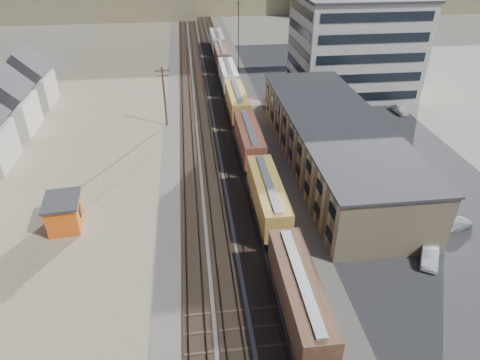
{
  "coord_description": "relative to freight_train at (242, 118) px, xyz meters",
  "views": [
    {
      "loc": [
        -4.41,
        -26.33,
        29.81
      ],
      "look_at": [
        1.02,
        17.57,
        3.0
      ],
      "focal_mm": 32.0,
      "sensor_mm": 36.0,
      "label": 1
    }
  ],
  "objects": [
    {
      "name": "parked_car_far",
      "position": [
        29.41,
        5.35,
        -2.07
      ],
      "size": [
        2.08,
        4.39,
        1.45
      ],
      "primitive_type": "imported",
      "rotation": [
        0.0,
        0.0,
        0.09
      ],
      "color": "silver",
      "rests_on": "ground"
    },
    {
      "name": "asphalt_lot",
      "position": [
        18.2,
        -1.84,
        -2.77
      ],
      "size": [
        26.0,
        120.0,
        0.04
      ],
      "primitive_type": "cube",
      "color": "#232326",
      "rests_on": "ground"
    },
    {
      "name": "ballast_bed",
      "position": [
        -3.8,
        13.16,
        -2.76
      ],
      "size": [
        18.0,
        200.0,
        0.06
      ],
      "primitive_type": "cube",
      "color": "#4C4742",
      "rests_on": "ground"
    },
    {
      "name": "maintenance_shed",
      "position": [
        -23.01,
        -21.95,
        -0.94
      ],
      "size": [
        4.3,
        5.3,
        3.61
      ],
      "color": "#D25213",
      "rests_on": "ground"
    },
    {
      "name": "warehouse",
      "position": [
        11.18,
        -11.84,
        0.86
      ],
      "size": [
        12.4,
        40.4,
        7.25
      ],
      "color": "tan",
      "rests_on": "ground"
    },
    {
      "name": "radio_mast",
      "position": [
        2.2,
        23.16,
        6.33
      ],
      "size": [
        1.2,
        0.16,
        18.0
      ],
      "color": "black",
      "rests_on": "ground"
    },
    {
      "name": "parked_car_silver",
      "position": [
        20.54,
        -27.9,
        -2.13
      ],
      "size": [
        4.91,
        3.1,
        1.33
      ],
      "primitive_type": "imported",
      "rotation": [
        0.0,
        0.0,
        1.87
      ],
      "color": "#AEB1B6",
      "rests_on": "ground"
    },
    {
      "name": "office_tower",
      "position": [
        24.15,
        18.11,
        6.47
      ],
      "size": [
        22.6,
        18.6,
        18.45
      ],
      "color": "#9E998E",
      "rests_on": "ground"
    },
    {
      "name": "ground",
      "position": [
        -3.8,
        -36.84,
        -2.79
      ],
      "size": [
        300.0,
        300.0,
        0.0
      ],
      "primitive_type": "plane",
      "color": "#6B6356",
      "rests_on": "ground"
    },
    {
      "name": "freight_train",
      "position": [
        0.0,
        0.0,
        0.0
      ],
      "size": [
        3.0,
        119.74,
        4.46
      ],
      "color": "black",
      "rests_on": "ground"
    },
    {
      "name": "parked_car_blue",
      "position": [
        22.01,
        10.26,
        -2.06
      ],
      "size": [
        5.06,
        5.75,
        1.48
      ],
      "primitive_type": "imported",
      "rotation": [
        0.0,
        0.0,
        0.61
      ],
      "color": "navy",
      "rests_on": "ground"
    },
    {
      "name": "rail_tracks",
      "position": [
        -4.35,
        13.16,
        -2.68
      ],
      "size": [
        11.4,
        200.0,
        0.24
      ],
      "color": "black",
      "rests_on": "ground"
    },
    {
      "name": "dirt_yard",
      "position": [
        -23.8,
        3.16,
        -2.78
      ],
      "size": [
        24.0,
        180.0,
        0.03
      ],
      "primitive_type": "cube",
      "color": "#6D614B",
      "rests_on": "ground"
    },
    {
      "name": "utility_pole_north",
      "position": [
        -12.3,
        5.16,
        2.5
      ],
      "size": [
        2.2,
        0.32,
        10.0
      ],
      "color": "#382619",
      "rests_on": "ground"
    },
    {
      "name": "parked_car_white",
      "position": [
        15.02,
        -32.55,
        -2.05
      ],
      "size": [
        3.49,
        4.73,
        1.49
      ],
      "primitive_type": "imported",
      "rotation": [
        0.0,
        0.0,
        -0.48
      ],
      "color": "silver",
      "rests_on": "ground"
    }
  ]
}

